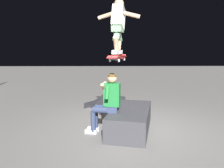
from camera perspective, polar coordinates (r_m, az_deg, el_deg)
ground_plane at (r=5.31m, az=4.87°, el=-11.58°), size 40.00×40.00×0.00m
ledge_box_main at (r=5.30m, az=4.56°, el=-8.78°), size 1.99×1.23×0.50m
person_sitting_on_ledge at (r=4.98m, az=-1.21°, el=-3.99°), size 0.59×0.79×1.33m
skateboard at (r=4.77m, az=1.37°, el=6.57°), size 1.04×0.45×0.13m
skater_airborne at (r=4.85m, az=1.54°, el=14.74°), size 0.64×0.88×1.12m
kicker_ramp at (r=7.55m, az=-1.64°, el=-4.94°), size 1.40×1.37×0.36m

